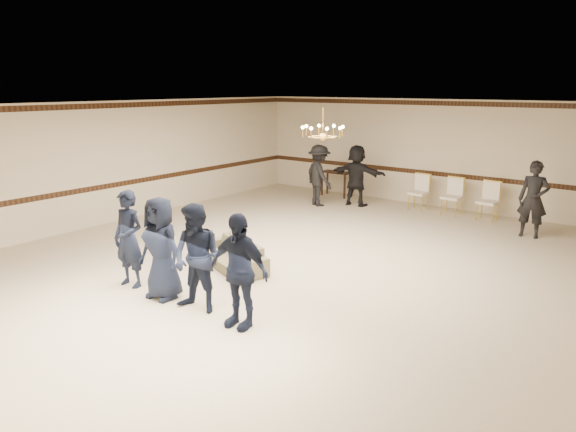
{
  "coord_description": "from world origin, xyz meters",
  "views": [
    {
      "loc": [
        6.0,
        -7.99,
        3.59
      ],
      "look_at": [
        0.25,
        -0.5,
        1.2
      ],
      "focal_mm": 32.27,
      "sensor_mm": 36.0,
      "label": 1
    }
  ],
  "objects_px": {
    "settee": "(232,254)",
    "adult_left": "(319,175)",
    "banquet_chair_right": "(488,202)",
    "boy_a": "(129,239)",
    "adult_right": "(533,199)",
    "banquet_chair_mid": "(452,197)",
    "boy_b": "(161,248)",
    "chandelier": "(323,121)",
    "adult_mid": "(356,175)",
    "boy_d": "(239,271)",
    "banquet_chair_left": "(419,193)",
    "boy_c": "(197,259)",
    "console_table": "(336,184)"
  },
  "relations": [
    {
      "from": "settee",
      "to": "banquet_chair_right",
      "type": "xyz_separation_m",
      "value": [
        2.93,
        6.98,
        0.25
      ]
    },
    {
      "from": "adult_left",
      "to": "banquet_chair_left",
      "type": "height_order",
      "value": "adult_left"
    },
    {
      "from": "settee",
      "to": "adult_right",
      "type": "relative_size",
      "value": 1.01
    },
    {
      "from": "settee",
      "to": "banquet_chair_right",
      "type": "bearing_deg",
      "value": 88.0
    },
    {
      "from": "banquet_chair_mid",
      "to": "banquet_chair_left",
      "type": "bearing_deg",
      "value": -177.44
    },
    {
      "from": "chandelier",
      "to": "banquet_chair_mid",
      "type": "bearing_deg",
      "value": 79.39
    },
    {
      "from": "boy_a",
      "to": "boy_c",
      "type": "xyz_separation_m",
      "value": [
        1.8,
        0.0,
        0.0
      ]
    },
    {
      "from": "chandelier",
      "to": "console_table",
      "type": "distance_m",
      "value": 6.64
    },
    {
      "from": "banquet_chair_mid",
      "to": "console_table",
      "type": "xyz_separation_m",
      "value": [
        -4.0,
        0.2,
        -0.11
      ]
    },
    {
      "from": "boy_c",
      "to": "adult_mid",
      "type": "xyz_separation_m",
      "value": [
        -1.87,
        8.24,
        0.04
      ]
    },
    {
      "from": "boy_b",
      "to": "adult_left",
      "type": "xyz_separation_m",
      "value": [
        -1.87,
        7.54,
        0.04
      ]
    },
    {
      "from": "boy_b",
      "to": "banquet_chair_right",
      "type": "xyz_separation_m",
      "value": [
        2.81,
        8.82,
        -0.37
      ]
    },
    {
      "from": "boy_b",
      "to": "adult_mid",
      "type": "distance_m",
      "value": 8.3
    },
    {
      "from": "boy_a",
      "to": "adult_right",
      "type": "bearing_deg",
      "value": 50.32
    },
    {
      "from": "adult_right",
      "to": "banquet_chair_right",
      "type": "xyz_separation_m",
      "value": [
        -1.32,
        0.98,
        -0.41
      ]
    },
    {
      "from": "adult_right",
      "to": "banquet_chair_left",
      "type": "height_order",
      "value": "adult_right"
    },
    {
      "from": "chandelier",
      "to": "boy_a",
      "type": "distance_m",
      "value": 4.5
    },
    {
      "from": "chandelier",
      "to": "boy_c",
      "type": "height_order",
      "value": "chandelier"
    },
    {
      "from": "banquet_chair_mid",
      "to": "banquet_chair_right",
      "type": "distance_m",
      "value": 1.0
    },
    {
      "from": "banquet_chair_left",
      "to": "banquet_chair_mid",
      "type": "distance_m",
      "value": 1.0
    },
    {
      "from": "boy_a",
      "to": "boy_b",
      "type": "height_order",
      "value": "same"
    },
    {
      "from": "boy_a",
      "to": "settee",
      "type": "bearing_deg",
      "value": 60.16
    },
    {
      "from": "boy_a",
      "to": "boy_c",
      "type": "height_order",
      "value": "same"
    },
    {
      "from": "adult_mid",
      "to": "adult_right",
      "type": "xyz_separation_m",
      "value": [
        5.1,
        -0.4,
        0.0
      ]
    },
    {
      "from": "boy_d",
      "to": "adult_left",
      "type": "bearing_deg",
      "value": 111.72
    },
    {
      "from": "boy_a",
      "to": "boy_d",
      "type": "xyz_separation_m",
      "value": [
        2.7,
        0.0,
        0.0
      ]
    },
    {
      "from": "adult_mid",
      "to": "banquet_chair_left",
      "type": "height_order",
      "value": "adult_mid"
    },
    {
      "from": "settee",
      "to": "adult_mid",
      "type": "relative_size",
      "value": 1.01
    },
    {
      "from": "boy_b",
      "to": "settee",
      "type": "xyz_separation_m",
      "value": [
        -0.12,
        1.85,
        -0.62
      ]
    },
    {
      "from": "boy_b",
      "to": "adult_right",
      "type": "distance_m",
      "value": 8.87
    },
    {
      "from": "boy_c",
      "to": "banquet_chair_left",
      "type": "xyz_separation_m",
      "value": [
        -0.09,
        8.82,
        -0.37
      ]
    },
    {
      "from": "banquet_chair_right",
      "to": "boy_d",
      "type": "bearing_deg",
      "value": -91.64
    },
    {
      "from": "chandelier",
      "to": "adult_left",
      "type": "relative_size",
      "value": 0.5
    },
    {
      "from": "adult_right",
      "to": "banquet_chair_right",
      "type": "distance_m",
      "value": 1.7
    },
    {
      "from": "settee",
      "to": "adult_left",
      "type": "relative_size",
      "value": 1.01
    },
    {
      "from": "adult_mid",
      "to": "adult_left",
      "type": "bearing_deg",
      "value": 33.24
    },
    {
      "from": "adult_right",
      "to": "console_table",
      "type": "xyz_separation_m",
      "value": [
        -6.32,
        1.18,
        -0.51
      ]
    },
    {
      "from": "boy_b",
      "to": "banquet_chair_left",
      "type": "xyz_separation_m",
      "value": [
        0.81,
        8.82,
        -0.37
      ]
    },
    {
      "from": "banquet_chair_mid",
      "to": "settee",
      "type": "bearing_deg",
      "value": -102.91
    },
    {
      "from": "banquet_chair_mid",
      "to": "banquet_chair_right",
      "type": "relative_size",
      "value": 1.0
    },
    {
      "from": "banquet_chair_right",
      "to": "boy_a",
      "type": "bearing_deg",
      "value": -107.91
    },
    {
      "from": "adult_left",
      "to": "boy_a",
      "type": "bearing_deg",
      "value": 123.41
    },
    {
      "from": "banquet_chair_right",
      "to": "console_table",
      "type": "relative_size",
      "value": 1.06
    },
    {
      "from": "chandelier",
      "to": "adult_right",
      "type": "height_order",
      "value": "chandelier"
    },
    {
      "from": "banquet_chair_mid",
      "to": "banquet_chair_right",
      "type": "height_order",
      "value": "same"
    },
    {
      "from": "adult_right",
      "to": "banquet_chair_mid",
      "type": "bearing_deg",
      "value": 153.64
    },
    {
      "from": "adult_right",
      "to": "boy_b",
      "type": "bearing_deg",
      "value": -121.3
    },
    {
      "from": "chandelier",
      "to": "adult_mid",
      "type": "bearing_deg",
      "value": 111.47
    },
    {
      "from": "chandelier",
      "to": "banquet_chair_left",
      "type": "xyz_separation_m",
      "value": [
        -0.03,
        5.17,
        -2.35
      ]
    },
    {
      "from": "boy_a",
      "to": "console_table",
      "type": "height_order",
      "value": "boy_a"
    }
  ]
}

